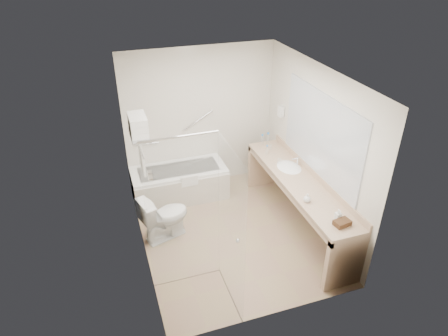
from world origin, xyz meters
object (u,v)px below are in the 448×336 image
object	(u,v)px
toilet	(164,217)
water_bottle_left	(267,150)
bathtub	(180,183)
vanity_counter	(298,192)
amenity_basket	(342,223)

from	to	relation	value
toilet	water_bottle_left	world-z (taller)	water_bottle_left
bathtub	toilet	world-z (taller)	toilet
toilet	vanity_counter	bearing A→B (deg)	-118.95
vanity_counter	water_bottle_left	world-z (taller)	water_bottle_left
bathtub	vanity_counter	distance (m)	2.09
bathtub	water_bottle_left	bearing A→B (deg)	-19.41
water_bottle_left	vanity_counter	bearing A→B (deg)	-81.78
bathtub	water_bottle_left	world-z (taller)	water_bottle_left
toilet	amenity_basket	world-z (taller)	amenity_basket
toilet	amenity_basket	size ratio (longest dim) A/B	3.64
amenity_basket	water_bottle_left	xyz separation A→B (m)	(-0.14, 2.01, 0.04)
vanity_counter	bathtub	bearing A→B (deg)	137.65
vanity_counter	toilet	size ratio (longest dim) A/B	3.64
bathtub	amenity_basket	bearing A→B (deg)	-58.57
toilet	water_bottle_left	xyz separation A→B (m)	(1.84, 0.49, 0.56)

